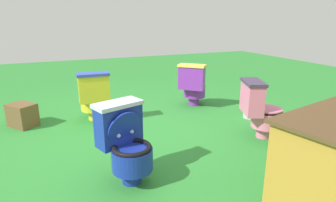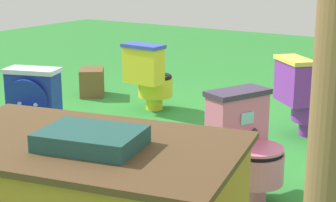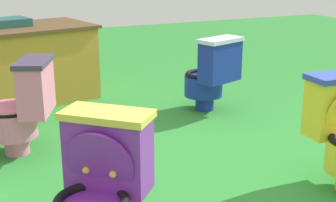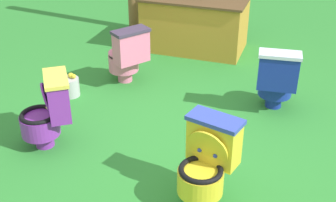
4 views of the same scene
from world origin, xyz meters
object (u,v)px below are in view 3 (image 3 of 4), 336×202
toilet_purple (100,188)px  vendor_table (19,64)px  toilet_pink (23,107)px  toilet_blue (211,74)px

toilet_purple → vendor_table: vendor_table is taller
toilet_pink → vendor_table: (0.18, 1.41, 0.02)m
vendor_table → toilet_pink: bearing=-97.3°
toilet_blue → toilet_purple: bearing=-151.2°
toilet_blue → vendor_table: (-1.59, 1.12, 0.02)m
toilet_purple → toilet_blue: size_ratio=1.00×
toilet_blue → toilet_pink: size_ratio=1.00×
toilet_blue → vendor_table: vendor_table is taller
toilet_purple → vendor_table: bearing=-47.8°
toilet_pink → vendor_table: size_ratio=0.45×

